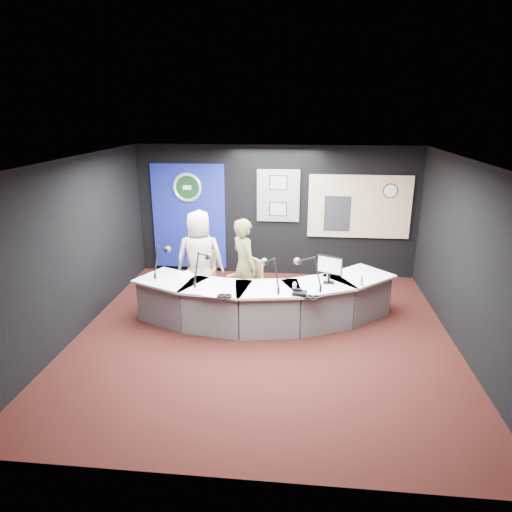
# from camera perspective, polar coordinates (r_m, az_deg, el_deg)

# --- Properties ---
(ground) EXTENTS (6.00, 6.00, 0.00)m
(ground) POSITION_cam_1_polar(r_m,az_deg,el_deg) (7.47, 0.91, -10.00)
(ground) COLOR black
(ground) RESTS_ON ground
(ceiling) EXTENTS (6.00, 6.00, 0.02)m
(ceiling) POSITION_cam_1_polar(r_m,az_deg,el_deg) (6.64, 1.03, 11.88)
(ceiling) COLOR silver
(ceiling) RESTS_ON ground
(wall_back) EXTENTS (6.00, 0.02, 2.80)m
(wall_back) POSITION_cam_1_polar(r_m,az_deg,el_deg) (9.82, 2.48, 5.56)
(wall_back) COLOR black
(wall_back) RESTS_ON ground
(wall_front) EXTENTS (6.00, 0.02, 2.80)m
(wall_front) POSITION_cam_1_polar(r_m,az_deg,el_deg) (4.19, -2.65, -12.16)
(wall_front) COLOR black
(wall_front) RESTS_ON ground
(wall_left) EXTENTS (0.02, 6.00, 2.80)m
(wall_left) POSITION_cam_1_polar(r_m,az_deg,el_deg) (7.77, -21.66, 0.95)
(wall_left) COLOR black
(wall_left) RESTS_ON ground
(wall_right) EXTENTS (0.02, 6.00, 2.80)m
(wall_right) POSITION_cam_1_polar(r_m,az_deg,el_deg) (7.33, 25.05, -0.46)
(wall_right) COLOR black
(wall_right) RESTS_ON ground
(broadcast_desk) EXTENTS (4.50, 1.90, 0.75)m
(broadcast_desk) POSITION_cam_1_polar(r_m,az_deg,el_deg) (7.81, 0.91, -5.67)
(broadcast_desk) COLOR silver
(broadcast_desk) RESTS_ON ground
(backdrop_panel) EXTENTS (1.60, 0.05, 2.30)m
(backdrop_panel) POSITION_cam_1_polar(r_m,az_deg,el_deg) (10.12, -8.38, 4.87)
(backdrop_panel) COLOR navy
(backdrop_panel) RESTS_ON wall_back
(agency_seal) EXTENTS (0.63, 0.07, 0.63)m
(agency_seal) POSITION_cam_1_polar(r_m,az_deg,el_deg) (9.95, -8.61, 8.47)
(agency_seal) COLOR silver
(agency_seal) RESTS_ON backdrop_panel
(seal_center) EXTENTS (0.48, 0.01, 0.48)m
(seal_center) POSITION_cam_1_polar(r_m,az_deg,el_deg) (9.96, -8.60, 8.47)
(seal_center) COLOR black
(seal_center) RESTS_ON backdrop_panel
(pinboard) EXTENTS (0.90, 0.04, 1.10)m
(pinboard) POSITION_cam_1_polar(r_m,az_deg,el_deg) (9.72, 2.80, 7.53)
(pinboard) COLOR slate
(pinboard) RESTS_ON wall_back
(framed_photo_upper) EXTENTS (0.34, 0.02, 0.27)m
(framed_photo_upper) POSITION_cam_1_polar(r_m,az_deg,el_deg) (9.65, 2.81, 9.13)
(framed_photo_upper) COLOR gray
(framed_photo_upper) RESTS_ON pinboard
(framed_photo_lower) EXTENTS (0.34, 0.02, 0.27)m
(framed_photo_lower) POSITION_cam_1_polar(r_m,az_deg,el_deg) (9.75, 2.76, 5.88)
(framed_photo_lower) COLOR gray
(framed_photo_lower) RESTS_ON pinboard
(booth_window_frame) EXTENTS (2.12, 0.06, 1.32)m
(booth_window_frame) POSITION_cam_1_polar(r_m,az_deg,el_deg) (9.82, 12.79, 6.02)
(booth_window_frame) COLOR tan
(booth_window_frame) RESTS_ON wall_back
(booth_glow) EXTENTS (2.00, 0.02, 1.20)m
(booth_glow) POSITION_cam_1_polar(r_m,az_deg,el_deg) (9.81, 12.79, 6.01)
(booth_glow) COLOR #F7E89C
(booth_glow) RESTS_ON booth_window_frame
(equipment_rack) EXTENTS (0.55, 0.02, 0.75)m
(equipment_rack) POSITION_cam_1_polar(r_m,az_deg,el_deg) (9.78, 10.12, 5.24)
(equipment_rack) COLOR black
(equipment_rack) RESTS_ON booth_window_frame
(wall_clock) EXTENTS (0.28, 0.01, 0.28)m
(wall_clock) POSITION_cam_1_polar(r_m,az_deg,el_deg) (9.82, 16.45, 7.82)
(wall_clock) COLOR white
(wall_clock) RESTS_ON booth_window_frame
(armchair_left) EXTENTS (0.51, 0.51, 0.86)m
(armchair_left) POSITION_cam_1_polar(r_m,az_deg,el_deg) (8.58, -6.94, -3.17)
(armchair_left) COLOR #AB7A4E
(armchair_left) RESTS_ON ground
(armchair_right) EXTENTS (0.75, 0.75, 0.94)m
(armchair_right) POSITION_cam_1_polar(r_m,az_deg,el_deg) (8.18, -1.45, -3.80)
(armchair_right) COLOR #AB7A4E
(armchair_right) RESTS_ON ground
(draped_jacket) EXTENTS (0.50, 0.13, 0.70)m
(draped_jacket) POSITION_cam_1_polar(r_m,az_deg,el_deg) (8.75, -6.85, -1.42)
(draped_jacket) COLOR #656055
(draped_jacket) RESTS_ON armchair_left
(person_man) EXTENTS (0.92, 0.65, 1.78)m
(person_man) POSITION_cam_1_polar(r_m,az_deg,el_deg) (8.43, -7.06, -0.26)
(person_man) COLOR beige
(person_man) RESTS_ON ground
(person_woman) EXTENTS (0.70, 0.75, 1.71)m
(person_woman) POSITION_cam_1_polar(r_m,az_deg,el_deg) (8.05, -1.47, -1.26)
(person_woman) COLOR brown
(person_woman) RESTS_ON ground
(computer_monitor) EXTENTS (0.38, 0.20, 0.28)m
(computer_monitor) POSITION_cam_1_polar(r_m,az_deg,el_deg) (7.55, 9.17, -1.10)
(computer_monitor) COLOR black
(computer_monitor) RESTS_ON broadcast_desk
(desk_phone) EXTENTS (0.24, 0.21, 0.05)m
(desk_phone) POSITION_cam_1_polar(r_m,az_deg,el_deg) (7.12, 5.49, -4.65)
(desk_phone) COLOR black
(desk_phone) RESTS_ON broadcast_desk
(headphones_near) EXTENTS (0.20, 0.20, 0.03)m
(headphones_near) POSITION_cam_1_polar(r_m,az_deg,el_deg) (7.02, 7.18, -5.10)
(headphones_near) COLOR black
(headphones_near) RESTS_ON broadcast_desk
(headphones_far) EXTENTS (0.22, 0.22, 0.04)m
(headphones_far) POSITION_cam_1_polar(r_m,az_deg,el_deg) (7.03, -3.95, -4.97)
(headphones_far) COLOR black
(headphones_far) RESTS_ON broadcast_desk
(paper_stack) EXTENTS (0.36, 0.40, 0.00)m
(paper_stack) POSITION_cam_1_polar(r_m,az_deg,el_deg) (8.04, -8.83, -2.29)
(paper_stack) COLOR white
(paper_stack) RESTS_ON broadcast_desk
(notepad) EXTENTS (0.29, 0.37, 0.00)m
(notepad) POSITION_cam_1_polar(r_m,az_deg,el_deg) (7.19, -5.40, -4.61)
(notepad) COLOR white
(notepad) RESTS_ON broadcast_desk
(boom_mic_a) EXTENTS (0.18, 0.74, 0.60)m
(boom_mic_a) POSITION_cam_1_polar(r_m,az_deg,el_deg) (8.10, -11.76, -0.07)
(boom_mic_a) COLOR black
(boom_mic_a) RESTS_ON broadcast_desk
(boom_mic_b) EXTENTS (0.25, 0.73, 0.60)m
(boom_mic_b) POSITION_cam_1_polar(r_m,az_deg,el_deg) (7.61, -6.74, -0.99)
(boom_mic_b) COLOR black
(boom_mic_b) RESTS_ON broadcast_desk
(boom_mic_c) EXTENTS (0.39, 0.68, 0.60)m
(boom_mic_c) POSITION_cam_1_polar(r_m,az_deg,el_deg) (7.28, 1.90, -1.74)
(boom_mic_c) COLOR black
(boom_mic_c) RESTS_ON broadcast_desk
(boom_mic_d) EXTENTS (0.50, 0.61, 0.60)m
(boom_mic_d) POSITION_cam_1_polar(r_m,az_deg,el_deg) (7.39, 6.59, -1.57)
(boom_mic_d) COLOR black
(boom_mic_d) RESTS_ON broadcast_desk
(water_bottles) EXTENTS (1.14, 0.58, 0.18)m
(water_bottles) POSITION_cam_1_polar(r_m,az_deg,el_deg) (7.41, 9.04, -3.33)
(water_bottles) COLOR silver
(water_bottles) RESTS_ON broadcast_desk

